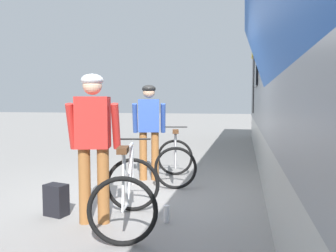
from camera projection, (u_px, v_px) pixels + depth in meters
The scene contains 7 objects.
ground_plane at pixel (152, 192), 5.01m from camera, with size 80.00×80.00×0.00m, color gray.
cyclist_near_in_blue at pixel (149, 123), 5.77m from camera, with size 0.66×0.41×1.76m.
cyclist_far_in_red at pixel (93, 135), 3.66m from camera, with size 0.66×0.40×1.76m.
bicycle_near_silver at pixel (175, 160), 5.68m from camera, with size 0.93×1.20×0.99m.
bicycle_far_white at pixel (128, 192), 3.59m from camera, with size 0.95×1.21×0.99m.
backpack_on_platform at pixel (56, 200), 3.96m from camera, with size 0.28×0.18×0.40m, color black.
water_bottle_near_the_bikes at pixel (167, 214), 3.75m from camera, with size 0.07×0.07×0.20m, color silver.
Camera 1 is at (1.42, -4.72, 1.42)m, focal length 33.44 mm.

